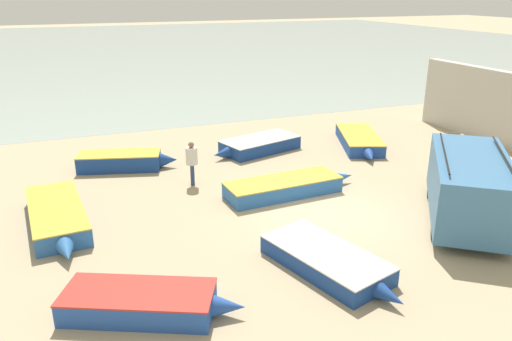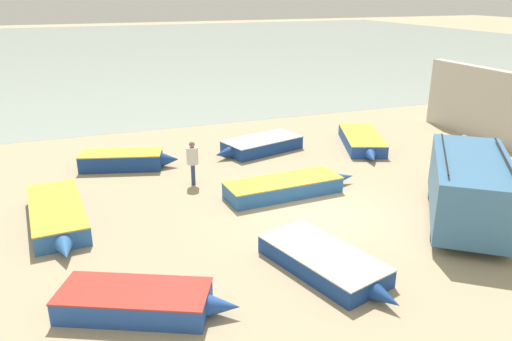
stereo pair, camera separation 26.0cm
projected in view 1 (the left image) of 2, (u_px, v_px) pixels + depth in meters
ground_plane at (322, 214)px, 15.80m from camera, size 200.00×200.00×0.00m
sea_water at (117, 47)px, 61.19m from camera, size 120.00×80.00×0.01m
parked_van at (469, 186)px, 15.03m from camera, size 4.73×5.28×2.18m
fishing_rowboat_0 at (57, 217)px, 14.94m from camera, size 1.82×5.03×0.58m
fishing_rowboat_1 at (287, 186)px, 17.29m from camera, size 4.95×1.62×0.55m
fishing_rowboat_2 at (145, 302)px, 10.88m from camera, size 3.99×2.61×0.55m
fishing_rowboat_3 at (360, 140)px, 22.55m from camera, size 2.89×4.77×0.55m
fishing_rowboat_4 at (258, 145)px, 21.84m from camera, size 4.24×2.51×0.57m
fishing_rowboat_5 at (328, 261)px, 12.59m from camera, size 2.46×4.22×0.50m
fishing_rowboat_6 at (124, 161)px, 19.69m from camera, size 3.93×2.05×0.66m
fisherman_0 at (460, 151)px, 18.64m from camera, size 0.44×0.44×1.68m
fisherman_1 at (192, 159)px, 17.89m from camera, size 0.42×0.42×1.61m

